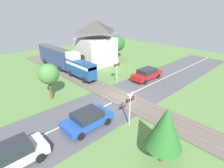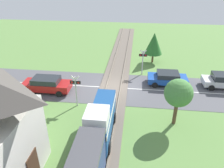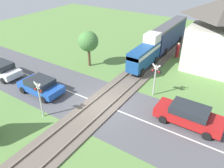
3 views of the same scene
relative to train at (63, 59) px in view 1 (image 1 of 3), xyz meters
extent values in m
plane|color=#5B8442|center=(0.00, -11.84, -1.88)|extent=(60.00, 60.00, 0.00)
cube|color=#515156|center=(0.00, -11.84, -1.87)|extent=(48.00, 6.40, 0.02)
cube|color=silver|center=(0.00, -11.84, -1.85)|extent=(48.00, 0.12, 0.00)
cube|color=#665B51|center=(0.00, -11.84, -1.82)|extent=(2.80, 48.00, 0.12)
cube|color=slate|center=(-0.72, -11.84, -1.70)|extent=(0.10, 48.00, 0.12)
cube|color=slate|center=(0.72, -11.84, -1.70)|extent=(0.10, 48.00, 0.12)
cube|color=navy|center=(0.00, -4.52, -0.31)|extent=(1.35, 5.02, 1.90)
cube|color=silver|center=(0.00, -4.52, 0.22)|extent=(1.37, 5.02, 0.36)
cube|color=silver|center=(0.00, -2.82, 1.09)|extent=(1.35, 1.61, 0.90)
cylinder|color=black|center=(-0.72, -6.13, -1.26)|extent=(0.14, 0.76, 0.76)
cylinder|color=black|center=(0.72, -6.13, -1.26)|extent=(0.14, 0.76, 0.76)
cylinder|color=black|center=(-0.72, -2.92, -1.26)|extent=(0.14, 0.76, 0.76)
cylinder|color=black|center=(0.72, -2.92, -1.26)|extent=(0.14, 0.76, 0.76)
cube|color=navy|center=(0.00, 2.54, -0.06)|extent=(1.35, 8.31, 2.40)
cube|color=#47474C|center=(0.00, 2.54, 1.26)|extent=(1.41, 8.31, 0.24)
cylinder|color=black|center=(-0.72, -0.12, -1.26)|extent=(0.14, 0.76, 0.76)
cylinder|color=black|center=(0.72, -0.12, -1.26)|extent=(0.14, 0.76, 0.76)
cylinder|color=black|center=(-0.72, 5.20, -1.26)|extent=(0.14, 0.76, 0.76)
cylinder|color=black|center=(0.72, 5.20, -1.26)|extent=(0.14, 0.76, 0.76)
cube|color=#1E4CA8|center=(-5.40, -13.28, -1.29)|extent=(3.97, 1.88, 0.57)
cube|color=#23282D|center=(-5.40, -13.28, -0.77)|extent=(2.18, 1.73, 0.47)
cylinder|color=black|center=(-4.11, -12.34, -1.58)|extent=(0.60, 0.18, 0.60)
cylinder|color=black|center=(-4.11, -14.22, -1.58)|extent=(0.60, 0.18, 0.60)
cylinder|color=black|center=(-6.68, -12.34, -1.58)|extent=(0.60, 0.18, 0.60)
cylinder|color=black|center=(-6.68, -14.22, -1.58)|extent=(0.60, 0.18, 0.60)
cube|color=#A81919|center=(6.36, -10.40, -1.24)|extent=(4.60, 1.76, 0.67)
cube|color=#23282D|center=(6.36, -10.40, -0.65)|extent=(2.53, 1.62, 0.50)
cylinder|color=black|center=(4.87, -11.28, -1.58)|extent=(0.60, 0.18, 0.60)
cylinder|color=black|center=(4.87, -9.52, -1.58)|extent=(0.60, 0.18, 0.60)
cylinder|color=black|center=(7.86, -11.28, -1.58)|extent=(0.60, 0.18, 0.60)
cylinder|color=black|center=(7.86, -9.52, -1.58)|extent=(0.60, 0.18, 0.60)
cube|color=silver|center=(-10.87, -13.28, -1.28)|extent=(3.94, 1.74, 0.59)
cube|color=#23282D|center=(-10.87, -13.28, -0.71)|extent=(2.17, 1.60, 0.55)
cylinder|color=black|center=(-9.59, -12.41, -1.58)|extent=(0.60, 0.18, 0.60)
cylinder|color=black|center=(-9.59, -14.15, -1.58)|extent=(0.60, 0.18, 0.60)
cylinder|color=#B7B7B7|center=(-2.82, -15.38, -0.48)|extent=(0.12, 0.12, 2.80)
cube|color=black|center=(-2.82, -15.38, 0.42)|extent=(0.90, 0.08, 0.28)
sphere|color=red|center=(-3.09, -15.38, 0.42)|extent=(0.18, 0.18, 0.18)
sphere|color=red|center=(-2.55, -15.38, 0.42)|extent=(0.18, 0.18, 0.18)
cube|color=silver|center=(-2.82, -15.38, 0.68)|extent=(0.72, 0.04, 0.72)
cube|color=silver|center=(-2.82, -15.38, 0.68)|extent=(0.72, 0.04, 0.72)
cylinder|color=#B7B7B7|center=(2.82, -8.29, -0.48)|extent=(0.12, 0.12, 2.80)
cube|color=black|center=(2.82, -8.29, 0.42)|extent=(0.90, 0.08, 0.28)
sphere|color=red|center=(3.09, -8.29, 0.42)|extent=(0.18, 0.18, 0.18)
sphere|color=red|center=(2.55, -8.29, 0.42)|extent=(0.18, 0.18, 0.18)
cube|color=silver|center=(2.82, -8.29, 0.68)|extent=(0.72, 0.04, 0.72)
cube|color=silver|center=(2.82, -8.29, 0.68)|extent=(0.72, 0.04, 0.72)
cube|color=beige|center=(5.89, -0.46, 0.32)|extent=(5.53, 4.53, 4.38)
pyramid|color=#47423D|center=(5.89, -0.46, 4.35)|extent=(5.98, 4.89, 1.84)
cube|color=#472D1E|center=(3.11, -0.46, -0.83)|extent=(0.06, 1.10, 2.10)
cylinder|color=#B2282D|center=(1.86, 0.61, -1.14)|extent=(0.43, 0.43, 1.47)
sphere|color=beige|center=(1.86, 0.61, -0.27)|extent=(0.27, 0.27, 0.27)
cylinder|color=brown|center=(11.16, 0.08, -1.10)|extent=(0.28, 0.28, 1.55)
sphere|color=#286628|center=(11.16, 0.08, 0.93)|extent=(2.95, 2.95, 2.95)
cylinder|color=brown|center=(-5.27, -6.75, -0.96)|extent=(0.28, 0.28, 1.84)
sphere|color=#477F3D|center=(-5.27, -6.75, 0.85)|extent=(2.08, 2.08, 2.08)
cylinder|color=brown|center=(-4.16, -19.18, -1.29)|extent=(0.24, 0.24, 1.17)
cone|color=#286628|center=(-4.16, -19.18, 0.61)|extent=(2.19, 2.19, 2.62)
camera|label=1|loc=(-11.93, -22.95, 6.79)|focal=28.00mm
camera|label=2|loc=(-2.09, 7.30, 8.82)|focal=35.00mm
camera|label=3|loc=(8.39, -23.24, 8.50)|focal=35.00mm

